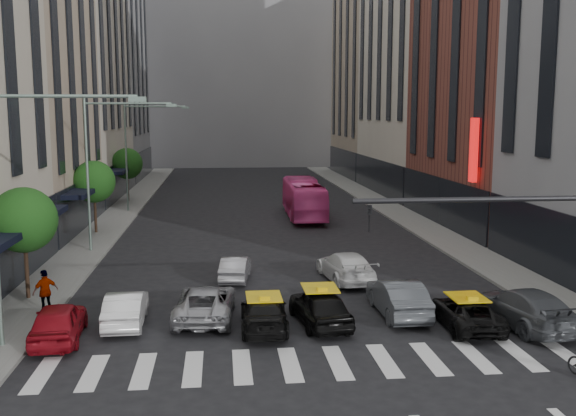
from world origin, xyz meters
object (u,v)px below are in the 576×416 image
object	(u,v)px
streetlamp_near	(20,183)
car_white_front	(126,308)
bus	(304,198)
streetlamp_mid	(103,154)
taxi_left	(264,313)
car_red	(58,322)
streetlamp_far	(137,142)
pedestrian_far	(45,292)
taxi_center	(320,307)

from	to	relation	value
streetlamp_near	car_white_front	bearing A→B (deg)	36.24
bus	streetlamp_mid	bearing A→B (deg)	42.50
taxi_left	bus	bearing A→B (deg)	-98.84
streetlamp_near	taxi_left	world-z (taller)	streetlamp_near
streetlamp_mid	car_red	xyz separation A→B (m)	(0.84, -15.34, -5.18)
bus	streetlamp_far	bearing A→B (deg)	-15.98
streetlamp_mid	taxi_left	world-z (taller)	streetlamp_mid
car_white_front	pedestrian_far	distance (m)	3.69
car_red	taxi_center	size ratio (longest dim) A/B	0.98
streetlamp_near	streetlamp_far	bearing A→B (deg)	90.00
streetlamp_far	bus	bearing A→B (deg)	-17.17
streetlamp_near	streetlamp_far	xyz separation A→B (m)	(0.00, 32.00, 0.00)
taxi_center	pedestrian_far	xyz separation A→B (m)	(-11.01, 2.18, 0.33)
taxi_left	streetlamp_far	bearing A→B (deg)	-72.89
streetlamp_mid	taxi_center	xyz separation A→B (m)	(10.66, -14.59, -5.17)
car_red	bus	bearing A→B (deg)	-119.23
streetlamp_far	car_red	bearing A→B (deg)	-88.46
streetlamp_mid	pedestrian_far	xyz separation A→B (m)	(-0.36, -12.40, -4.84)
car_white_front	taxi_center	distance (m)	7.66
streetlamp_near	pedestrian_far	bearing A→B (deg)	95.65
car_white_front	bus	size ratio (longest dim) A/B	0.38
streetlamp_mid	taxi_center	bearing A→B (deg)	-53.85
streetlamp_far	car_red	xyz separation A→B (m)	(0.84, -31.34, -5.18)
taxi_left	car_white_front	bearing A→B (deg)	-9.81
streetlamp_far	car_red	distance (m)	31.78
car_red	pedestrian_far	distance (m)	3.19
streetlamp_mid	bus	bearing A→B (deg)	41.32
streetlamp_mid	car_white_front	distance (m)	15.04
bus	car_white_front	bearing A→B (deg)	69.03
taxi_left	bus	world-z (taller)	bus
streetlamp_near	taxi_left	bearing A→B (deg)	7.58
taxi_left	pedestrian_far	xyz separation A→B (m)	(-8.78, 2.48, 0.43)
streetlamp_far	taxi_left	size ratio (longest dim) A/B	2.06
streetlamp_mid	streetlamp_far	size ratio (longest dim) A/B	1.00
bus	pedestrian_far	distance (m)	27.91
car_red	pedestrian_far	size ratio (longest dim) A/B	2.33
car_white_front	taxi_left	xyz separation A→B (m)	(5.38, -1.11, -0.04)
streetlamp_near	taxi_left	distance (m)	10.00
streetlamp_mid	pedestrian_far	distance (m)	13.32
streetlamp_far	pedestrian_far	xyz separation A→B (m)	(-0.36, -28.40, -4.84)
taxi_center	bus	distance (m)	26.59
streetlamp_near	car_white_front	xyz separation A→B (m)	(3.04, 2.23, -5.23)
streetlamp_mid	bus	size ratio (longest dim) A/B	0.82
car_white_front	streetlamp_far	bearing A→B (deg)	-85.65
streetlamp_near	taxi_left	size ratio (longest dim) A/B	2.06
streetlamp_mid	taxi_left	distance (m)	17.89
taxi_left	bus	distance (m)	27.21
streetlamp_near	streetlamp_mid	xyz separation A→B (m)	(0.00, 16.00, 0.00)
taxi_center	streetlamp_mid	bearing A→B (deg)	-61.67
streetlamp_near	streetlamp_mid	size ratio (longest dim) A/B	1.00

